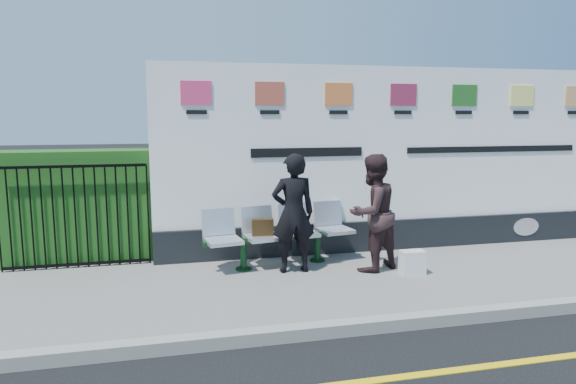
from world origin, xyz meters
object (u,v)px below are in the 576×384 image
object	(u,v)px
billboard	(399,171)
bench	(281,249)
woman_left	(293,213)
woman_right	(372,213)

from	to	relation	value
billboard	bench	bearing A→B (deg)	-165.09
billboard	woman_left	xyz separation A→B (m)	(-2.03, -0.91, -0.45)
bench	woman_right	size ratio (longest dim) A/B	1.34
woman_left	woman_right	world-z (taller)	woman_left
billboard	woman_right	xyz separation A→B (m)	(-0.91, -1.08, -0.46)
bench	woman_right	world-z (taller)	woman_right
billboard	bench	size ratio (longest dim) A/B	3.53
bench	woman_left	world-z (taller)	woman_left
billboard	woman_left	bearing A→B (deg)	-155.99
billboard	woman_right	distance (m)	1.49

